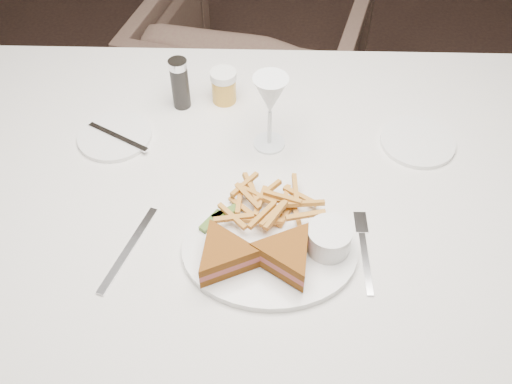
% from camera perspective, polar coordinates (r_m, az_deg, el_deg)
% --- Properties ---
extents(table, '(1.52, 1.07, 0.75)m').
position_cam_1_polar(table, '(1.45, 0.20, -9.73)').
color(table, silver).
rests_on(table, ground).
extents(chair_far, '(0.82, 0.78, 0.73)m').
position_cam_1_polar(chair_far, '(2.10, 0.04, 12.17)').
color(chair_far, '#45332A').
rests_on(chair_far, ground).
extents(table_setting, '(0.82, 0.63, 0.18)m').
position_cam_1_polar(table_setting, '(1.09, 0.65, -0.39)').
color(table_setting, white).
rests_on(table_setting, table).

